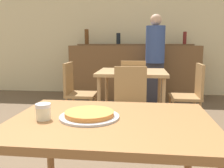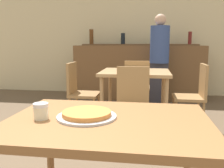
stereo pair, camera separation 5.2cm
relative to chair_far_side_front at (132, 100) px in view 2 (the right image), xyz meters
name	(u,v)px [view 2 (the right image)]	position (x,y,z in m)	size (l,w,h in m)	color
wall_back	(140,31)	(-0.03, 2.86, 0.90)	(8.00, 0.05, 2.80)	beige
dining_table_near	(108,133)	(-0.03, -1.51, 0.16)	(1.09, 0.81, 0.74)	brown
dining_table_far	(135,78)	(0.00, 0.57, 0.17)	(0.92, 0.80, 0.77)	#A87F51
bar_counter	(138,72)	(-0.03, 2.35, 0.05)	(2.60, 0.56, 1.09)	brown
bar_back_shelf	(137,43)	(-0.09, 2.49, 0.65)	(2.39, 0.24, 0.34)	brown
chair_far_side_front	(132,100)	(0.00, 0.00, 0.00)	(0.40, 0.40, 0.87)	olive
chair_far_side_back	(137,84)	(0.00, 1.14, 0.00)	(0.40, 0.40, 0.87)	olive
chair_far_side_left	(79,89)	(-0.79, 0.57, 0.00)	(0.40, 0.40, 0.87)	olive
chair_far_side_right	(195,92)	(0.79, 0.57, 0.00)	(0.40, 0.40, 0.87)	olive
pizza_tray	(87,115)	(-0.15, -1.50, 0.25)	(0.33, 0.33, 0.04)	#B7B7BC
cheese_shaker	(41,111)	(-0.39, -1.56, 0.28)	(0.08, 0.08, 0.09)	beige
person_standing	(159,57)	(0.36, 1.77, 0.39)	(0.34, 0.34, 1.64)	#2D2D38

